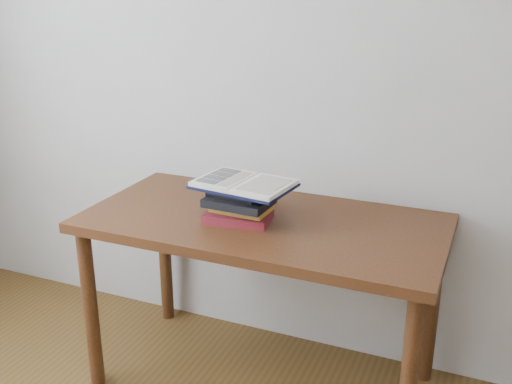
% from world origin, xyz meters
% --- Properties ---
extents(desk, '(1.41, 0.70, 0.76)m').
position_xyz_m(desk, '(0.12, 1.38, 0.66)').
color(desk, '#4F2913').
rests_on(desk, ground).
extents(book_stack, '(0.27, 0.21, 0.13)m').
position_xyz_m(book_stack, '(0.04, 1.33, 0.82)').
color(book_stack, maroon).
rests_on(book_stack, desk).
extents(open_book, '(0.39, 0.29, 0.03)m').
position_xyz_m(open_book, '(0.06, 1.35, 0.90)').
color(open_book, black).
rests_on(open_book, book_stack).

